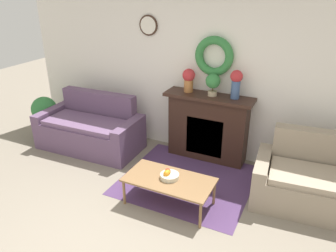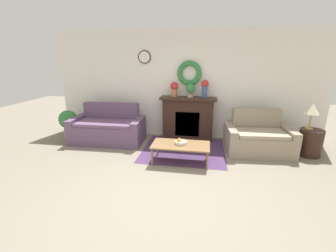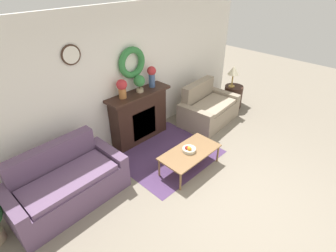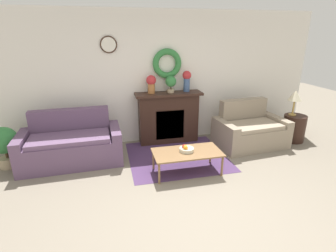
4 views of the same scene
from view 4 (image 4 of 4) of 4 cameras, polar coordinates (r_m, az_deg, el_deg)
The scene contains 14 objects.
ground_plane at distance 3.63m, azimuth 8.22°, elevation -18.91°, with size 16.00×16.00×0.00m, color gray.
floor_rug at distance 5.09m, azimuth 1.99°, elevation -6.60°, with size 1.84×1.69×0.01m.
wall_back at distance 5.57m, azimuth -1.52°, elevation 10.47°, with size 6.80×0.19×2.70m.
fireplace at distance 5.59m, azimuth 0.08°, elevation 1.92°, with size 1.39×0.41×1.09m.
couch_left at distance 5.08m, azimuth -20.27°, elevation -3.91°, with size 1.78×0.92×0.93m.
loveseat_right at distance 5.75m, azimuth 17.31°, elevation -0.97°, with size 1.47×0.99×0.92m.
coffee_table at distance 4.40m, azimuth 4.18°, elevation -5.99°, with size 1.14×0.59×0.38m.
fruit_bowl at distance 4.38m, azimuth 3.98°, elevation -5.01°, with size 0.24×0.24×0.12m.
side_table_by_loveseat at distance 6.34m, azimuth 25.71°, elevation -0.41°, with size 0.47×0.47×0.58m.
table_lamp at distance 6.15m, azimuth 25.98°, elevation 5.84°, with size 0.28×0.28×0.54m.
vase_on_mantel_left at distance 5.34m, azimuth -3.68°, elevation 9.33°, with size 0.20×0.20×0.37m.
vase_on_mantel_right at distance 5.51m, azimuth 4.10°, elevation 10.06°, with size 0.18×0.18×0.43m.
potted_plant_on_mantel at distance 5.41m, azimuth 0.62°, elevation 9.47°, with size 0.22×0.22×0.34m.
potted_plant_floor_by_couch at distance 5.34m, azimuth -32.09°, elevation -3.19°, with size 0.47×0.47×0.74m.
Camera 4 is at (-1.13, -2.62, 2.25)m, focal length 28.00 mm.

